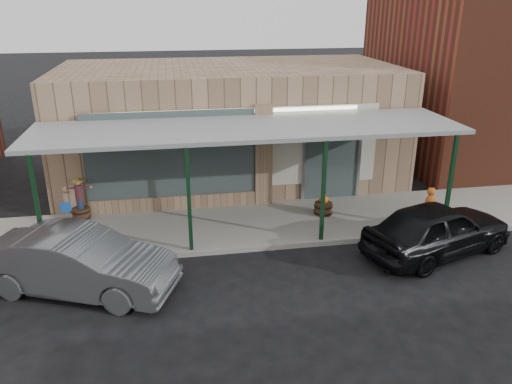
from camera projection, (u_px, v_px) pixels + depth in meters
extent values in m
plane|color=black|center=(273.00, 291.00, 11.74)|extent=(120.00, 120.00, 0.00)
cube|color=gray|center=(249.00, 225.00, 15.02)|extent=(40.00, 3.20, 0.15)
cube|color=#A38264|center=(229.00, 124.00, 18.51)|extent=(12.00, 6.00, 4.20)
cube|color=#475656|center=(171.00, 156.00, 15.34)|extent=(5.20, 0.06, 2.80)
cube|color=#475656|center=(331.00, 159.00, 16.43)|extent=(1.80, 0.06, 2.80)
cube|color=#A38264|center=(263.00, 157.00, 15.92)|extent=(0.55, 0.30, 3.40)
cube|color=#A38264|center=(174.00, 202.00, 15.95)|extent=(5.20, 0.30, 0.50)
cube|color=beige|center=(241.00, 149.00, 15.77)|extent=(9.00, 0.02, 2.60)
cube|color=white|center=(241.00, 111.00, 15.31)|extent=(7.50, 0.03, 0.10)
cube|color=gray|center=(249.00, 128.00, 13.94)|extent=(12.00, 3.00, 0.12)
cube|color=#10321A|center=(38.00, 211.00, 12.28)|extent=(0.10, 0.10, 2.95)
cube|color=#10321A|center=(189.00, 201.00, 12.87)|extent=(0.10, 0.10, 2.95)
cube|color=#10321A|center=(323.00, 192.00, 13.44)|extent=(0.10, 0.10, 2.95)
cube|color=#10321A|center=(450.00, 184.00, 14.03)|extent=(0.10, 0.10, 2.95)
cylinder|color=#4F371F|center=(81.00, 213.00, 15.18)|extent=(0.60, 0.60, 0.35)
cylinder|color=navy|center=(80.00, 204.00, 15.07)|extent=(0.22, 0.22, 0.26)
cylinder|color=maroon|center=(78.00, 193.00, 14.93)|extent=(0.24, 0.24, 0.48)
sphere|color=#B08044|center=(77.00, 182.00, 14.81)|extent=(0.19, 0.19, 0.19)
cone|color=#B08044|center=(77.00, 179.00, 14.77)|extent=(0.31, 0.31, 0.12)
cylinder|color=#4F371F|center=(323.00, 208.00, 15.52)|extent=(0.58, 0.58, 0.37)
ellipsoid|color=orange|center=(324.00, 199.00, 15.41)|extent=(0.30, 0.30, 0.24)
cylinder|color=#4C471E|center=(324.00, 195.00, 15.36)|extent=(0.04, 0.04, 0.06)
cylinder|color=gray|center=(69.00, 230.00, 13.33)|extent=(0.04, 0.04, 1.03)
cube|color=#1752AE|center=(66.00, 207.00, 13.09)|extent=(0.26, 0.11, 0.27)
imported|color=black|center=(438.00, 229.00, 13.22)|extent=(4.61, 3.00, 1.46)
ellipsoid|color=#C95723|center=(431.00, 201.00, 13.98)|extent=(0.31, 0.26, 0.40)
sphere|color=#C95723|center=(431.00, 192.00, 13.92)|extent=(0.23, 0.23, 0.23)
cylinder|color=#187028|center=(431.00, 196.00, 13.92)|extent=(0.15, 0.15, 0.02)
imported|color=#505357|center=(78.00, 263.00, 11.50)|extent=(4.77, 3.13, 1.49)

